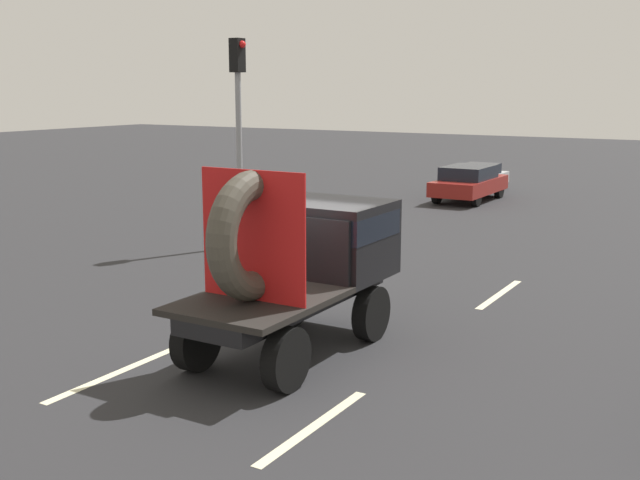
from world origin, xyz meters
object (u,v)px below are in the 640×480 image
distant_sedan (469,182)px  traffic_light (239,113)px  oncoming_car (478,177)px  flatbed_truck (305,254)px

distant_sedan → traffic_light: (-2.36, -11.93, 2.99)m
distant_sedan → oncoming_car: size_ratio=1.17×
traffic_light → oncoming_car: traffic_light is taller
flatbed_truck → distant_sedan: size_ratio=1.05×
distant_sedan → oncoming_car: (-0.60, 2.80, -0.11)m
distant_sedan → oncoming_car: 2.87m
distant_sedan → traffic_light: traffic_light is taller
flatbed_truck → oncoming_car: size_ratio=1.22×
traffic_light → oncoming_car: (1.76, 14.73, -3.10)m
flatbed_truck → traffic_light: (-6.06, 6.35, 2.11)m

